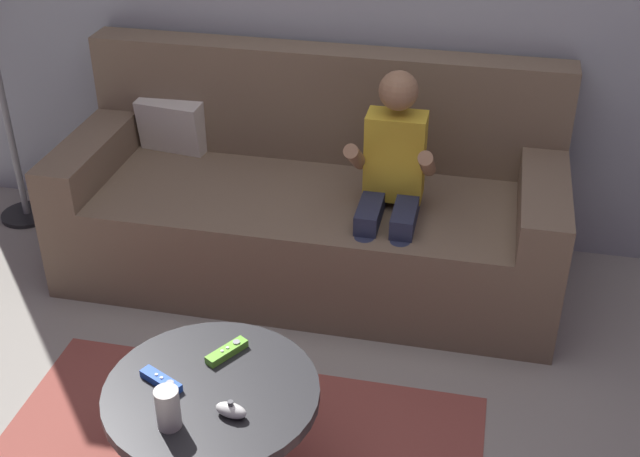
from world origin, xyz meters
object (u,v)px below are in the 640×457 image
couch (311,205)px  person_seated_on_couch (391,183)px  nunchuk_white (231,410)px  coffee_table (212,398)px  soda_can (168,408)px  game_remote_blue_near_edge (161,381)px  game_remote_lime_far_corner (227,352)px

couch → person_seated_on_couch: size_ratio=2.11×
couch → nunchuk_white: couch is taller
coffee_table → nunchuk_white: size_ratio=6.40×
person_seated_on_couch → coffee_table: person_seated_on_couch is taller
nunchuk_white → soda_can: bearing=-155.3°
coffee_table → game_remote_blue_near_edge: bearing=-174.6°
game_remote_lime_far_corner → soda_can: size_ratio=1.13×
coffee_table → nunchuk_white: nunchuk_white is taller
person_seated_on_couch → game_remote_blue_near_edge: size_ratio=6.73×
person_seated_on_couch → game_remote_blue_near_edge: (-0.49, -1.10, -0.11)m
person_seated_on_couch → nunchuk_white: person_seated_on_couch is taller
couch → soda_can: size_ratio=16.49×
game_remote_lime_far_corner → soda_can: 0.32m
coffee_table → game_remote_lime_far_corner: game_remote_lime_far_corner is taller
soda_can → person_seated_on_couch: bearing=71.8°
coffee_table → soda_can: soda_can is taller
couch → game_remote_lime_far_corner: size_ratio=14.55×
nunchuk_white → soda_can: soda_can is taller
game_remote_blue_near_edge → person_seated_on_couch: bearing=65.9°
game_remote_blue_near_edge → nunchuk_white: size_ratio=1.47×
person_seated_on_couch → soda_can: bearing=-108.2°
game_remote_blue_near_edge → soda_can: bearing=-60.9°
game_remote_lime_far_corner → soda_can: bearing=-101.0°
game_remote_blue_near_edge → nunchuk_white: (0.23, -0.08, 0.01)m
game_remote_lime_far_corner → nunchuk_white: bearing=-69.7°
game_remote_lime_far_corner → soda_can: soda_can is taller
game_remote_lime_far_corner → soda_can: (-0.06, -0.31, 0.05)m
soda_can → nunchuk_white: bearing=24.7°
coffee_table → game_remote_blue_near_edge: 0.15m
coffee_table → soda_can: (-0.06, -0.16, 0.10)m
couch → game_remote_lime_far_corner: couch is taller
nunchuk_white → game_remote_lime_far_corner: (-0.09, 0.24, -0.01)m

